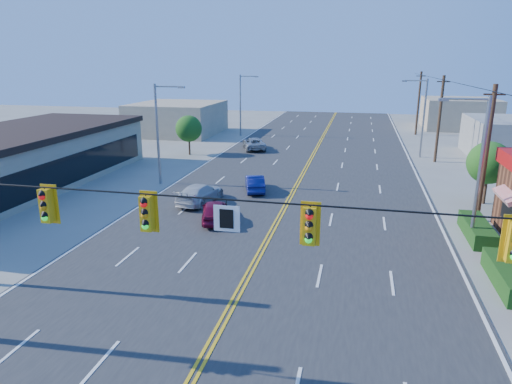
% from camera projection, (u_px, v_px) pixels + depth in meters
% --- Properties ---
extents(ground, '(160.00, 160.00, 0.00)m').
position_uv_depth(ground, '(193.00, 379.00, 14.40)').
color(ground, gray).
rests_on(ground, ground).
extents(road, '(20.00, 120.00, 0.06)m').
position_uv_depth(road, '(290.00, 199.00, 33.14)').
color(road, '#2D2D30').
rests_on(road, ground).
extents(signal_span, '(24.32, 0.34, 9.00)m').
position_uv_depth(signal_span, '(183.00, 234.00, 13.08)').
color(signal_span, '#47301E').
rests_on(signal_span, ground).
extents(strip_mall, '(10.40, 26.40, 4.40)m').
position_uv_depth(strip_mall, '(5.00, 161.00, 35.33)').
color(strip_mall, tan).
rests_on(strip_mall, ground).
extents(streetlight_se, '(2.55, 0.25, 8.00)m').
position_uv_depth(streetlight_se, '(477.00, 163.00, 23.98)').
color(streetlight_se, gray).
rests_on(streetlight_se, ground).
extents(streetlight_ne, '(2.55, 0.25, 8.00)m').
position_uv_depth(streetlight_ne, '(422.00, 114.00, 46.48)').
color(streetlight_ne, gray).
rests_on(streetlight_ne, ground).
extents(streetlight_sw, '(2.55, 0.25, 8.00)m').
position_uv_depth(streetlight_sw, '(160.00, 129.00, 36.07)').
color(streetlight_sw, gray).
rests_on(streetlight_sw, ground).
extents(streetlight_nw, '(2.55, 0.25, 8.00)m').
position_uv_depth(streetlight_nw, '(242.00, 102.00, 60.45)').
color(streetlight_nw, gray).
rests_on(streetlight_nw, ground).
extents(utility_pole_near, '(0.28, 0.28, 8.40)m').
position_uv_depth(utility_pole_near, '(486.00, 155.00, 27.52)').
color(utility_pole_near, '#47301E').
rests_on(utility_pole_near, ground).
extents(utility_pole_mid, '(0.28, 0.28, 8.40)m').
position_uv_depth(utility_pole_mid, '(439.00, 120.00, 44.39)').
color(utility_pole_mid, '#47301E').
rests_on(utility_pole_mid, ground).
extents(utility_pole_far, '(0.28, 0.28, 8.40)m').
position_uv_depth(utility_pole_far, '(418.00, 104.00, 61.27)').
color(utility_pole_far, '#47301E').
rests_on(utility_pole_far, ground).
extents(tree_kfc_rear, '(2.94, 2.94, 4.41)m').
position_uv_depth(tree_kfc_rear, '(489.00, 163.00, 31.34)').
color(tree_kfc_rear, '#47301E').
rests_on(tree_kfc_rear, ground).
extents(tree_west, '(2.80, 2.80, 4.20)m').
position_uv_depth(tree_west, '(189.00, 129.00, 48.27)').
color(tree_west, '#47301E').
rests_on(tree_west, ground).
extents(bld_west_far, '(11.00, 12.00, 4.20)m').
position_uv_depth(bld_west_far, '(178.00, 118.00, 63.07)').
color(bld_west_far, tan).
rests_on(bld_west_far, ground).
extents(bld_east_far, '(10.00, 10.00, 4.40)m').
position_uv_depth(bld_east_far, '(459.00, 113.00, 67.87)').
color(bld_east_far, tan).
rests_on(bld_east_far, ground).
extents(car_magenta, '(2.61, 4.16, 1.32)m').
position_uv_depth(car_magenta, '(215.00, 211.00, 28.37)').
color(car_magenta, maroon).
rests_on(car_magenta, ground).
extents(car_blue, '(2.37, 4.02, 1.25)m').
position_uv_depth(car_blue, '(255.00, 184.00, 34.94)').
color(car_blue, navy).
rests_on(car_blue, ground).
extents(car_white, '(2.57, 4.88, 1.35)m').
position_uv_depth(car_white, '(200.00, 194.00, 32.01)').
color(car_white, '#BCBCBC').
rests_on(car_white, ground).
extents(car_silver, '(3.73, 5.27, 1.34)m').
position_uv_depth(car_silver, '(254.00, 144.00, 51.50)').
color(car_silver, '#A9AAAE').
rests_on(car_silver, ground).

